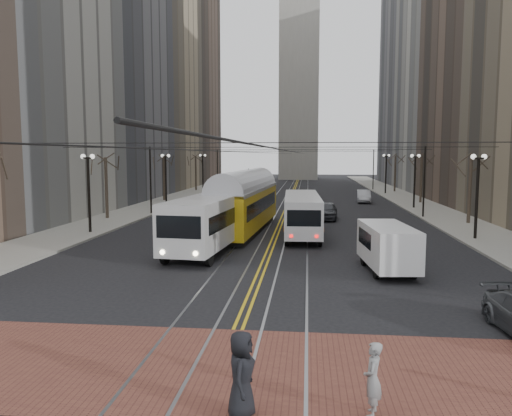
% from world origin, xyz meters
% --- Properties ---
extents(ground, '(260.00, 260.00, 0.00)m').
position_xyz_m(ground, '(0.00, 0.00, 0.00)').
color(ground, black).
rests_on(ground, ground).
extents(sidewalk_left, '(5.00, 140.00, 0.15)m').
position_xyz_m(sidewalk_left, '(-15.00, 45.00, 0.07)').
color(sidewalk_left, gray).
rests_on(sidewalk_left, ground).
extents(sidewalk_right, '(5.00, 140.00, 0.15)m').
position_xyz_m(sidewalk_right, '(15.00, 45.00, 0.07)').
color(sidewalk_right, gray).
rests_on(sidewalk_right, ground).
extents(crosswalk_band, '(25.00, 6.00, 0.01)m').
position_xyz_m(crosswalk_band, '(0.00, -4.00, 0.01)').
color(crosswalk_band, brown).
rests_on(crosswalk_band, ground).
extents(streetcar_rails, '(4.80, 130.00, 0.02)m').
position_xyz_m(streetcar_rails, '(0.00, 45.00, 0.00)').
color(streetcar_rails, gray).
rests_on(streetcar_rails, ground).
extents(centre_lines, '(0.42, 130.00, 0.01)m').
position_xyz_m(centre_lines, '(0.00, 45.00, 0.01)').
color(centre_lines, gold).
rests_on(centre_lines, ground).
extents(building_left_mid, '(16.00, 20.00, 34.00)m').
position_xyz_m(building_left_mid, '(-25.50, 46.00, 17.00)').
color(building_left_mid, slate).
rests_on(building_left_mid, ground).
extents(building_left_midfar, '(20.00, 20.00, 52.00)m').
position_xyz_m(building_left_midfar, '(-27.50, 66.00, 26.00)').
color(building_left_midfar, gray).
rests_on(building_left_midfar, ground).
extents(building_left_far, '(16.00, 20.00, 40.00)m').
position_xyz_m(building_left_far, '(-25.50, 86.00, 20.00)').
color(building_left_far, brown).
rests_on(building_left_far, ground).
extents(building_right_mid, '(16.00, 20.00, 34.00)m').
position_xyz_m(building_right_mid, '(25.50, 46.00, 17.00)').
color(building_right_mid, brown).
rests_on(building_right_mid, ground).
extents(building_right_midfar, '(20.00, 20.00, 52.00)m').
position_xyz_m(building_right_midfar, '(27.50, 66.00, 26.00)').
color(building_right_midfar, '#ACABA2').
rests_on(building_right_midfar, ground).
extents(building_right_far, '(16.00, 20.00, 40.00)m').
position_xyz_m(building_right_far, '(25.50, 86.00, 20.00)').
color(building_right_far, slate).
rests_on(building_right_far, ground).
extents(clock_tower, '(12.00, 12.00, 66.00)m').
position_xyz_m(clock_tower, '(0.00, 102.00, 35.96)').
color(clock_tower, '#B2AFA5').
rests_on(clock_tower, ground).
extents(lamp_posts, '(27.60, 57.20, 5.60)m').
position_xyz_m(lamp_posts, '(-0.00, 28.75, 2.80)').
color(lamp_posts, black).
rests_on(lamp_posts, ground).
extents(street_trees, '(31.68, 53.28, 5.60)m').
position_xyz_m(street_trees, '(0.00, 35.25, 2.80)').
color(street_trees, '#382D23').
rests_on(street_trees, ground).
extents(trolley_wires, '(25.96, 120.00, 6.60)m').
position_xyz_m(trolley_wires, '(0.00, 34.83, 3.77)').
color(trolley_wires, black).
rests_on(trolley_wires, ground).
extents(transit_bus, '(4.09, 13.48, 3.32)m').
position_xyz_m(transit_bus, '(-3.50, 13.86, 1.66)').
color(transit_bus, '#B9B9B9').
rests_on(transit_bus, ground).
extents(streetcar, '(3.82, 15.33, 3.58)m').
position_xyz_m(streetcar, '(-2.50, 20.72, 1.79)').
color(streetcar, gold).
rests_on(streetcar, ground).
extents(rear_bus, '(2.82, 11.28, 2.92)m').
position_xyz_m(rear_bus, '(1.88, 19.10, 1.46)').
color(rear_bus, silver).
rests_on(rear_bus, ground).
extents(cargo_van, '(2.53, 5.46, 2.34)m').
position_xyz_m(cargo_van, '(6.28, 8.06, 1.17)').
color(cargo_van, white).
rests_on(cargo_van, ground).
extents(sedan_grey, '(2.21, 4.75, 1.58)m').
position_xyz_m(sedan_grey, '(4.00, 28.14, 0.79)').
color(sedan_grey, '#3A3C41').
rests_on(sedan_grey, ground).
extents(sedan_silver, '(1.98, 4.74, 1.53)m').
position_xyz_m(sedan_silver, '(9.10, 44.66, 0.76)').
color(sedan_silver, '#A6A8AD').
rests_on(sedan_silver, ground).
extents(pedestrian_a, '(0.68, 1.00, 1.97)m').
position_xyz_m(pedestrian_a, '(0.87, -6.50, 1.00)').
color(pedestrian_a, black).
rests_on(pedestrian_a, crosswalk_band).
extents(pedestrian_b, '(0.53, 0.69, 1.69)m').
position_xyz_m(pedestrian_b, '(3.78, -6.13, 0.86)').
color(pedestrian_b, gray).
rests_on(pedestrian_b, crosswalk_band).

